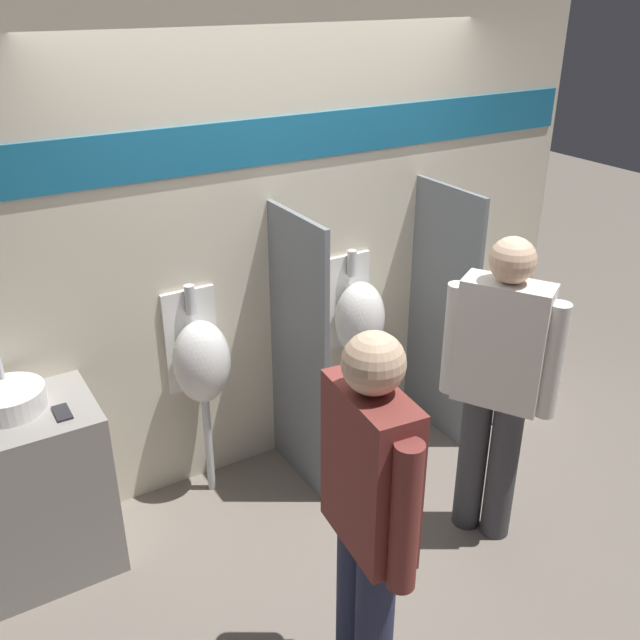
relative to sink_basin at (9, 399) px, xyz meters
The scene contains 12 objects.
ground_plane 1.86m from the sink_basin, 12.93° to the right, with size 16.00×16.00×0.00m, color #70665B.
display_wall 1.63m from the sink_basin, ahead, with size 4.13×0.07×2.70m.
sink_counter 0.51m from the sink_basin, 132.53° to the right, with size 0.82×0.53×0.90m.
sink_basin is the anchor object (origin of this frame).
cell_phone 0.26m from the sink_basin, 39.68° to the right, with size 0.07×0.14×0.01m.
divider_near_counter 1.49m from the sink_basin, ahead, with size 0.03×0.60×1.62m.
divider_mid 2.51m from the sink_basin, ahead, with size 0.03×0.60×1.62m.
urinal_near_counter 0.98m from the sink_basin, ahead, with size 0.31×0.29×1.25m.
urinal_far 1.99m from the sink_basin, ahead, with size 0.31×0.29×1.25m.
toilet 3.09m from the sink_basin, ahead, with size 0.43×0.59×0.86m.
person_in_vest 2.31m from the sink_basin, 25.38° to the right, with size 0.37×0.51×1.66m.
person_with_lanyard 1.77m from the sink_basin, 55.88° to the right, with size 0.23×0.58×1.67m.
Camera 1 is at (-1.77, -2.76, 2.70)m, focal length 40.00 mm.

